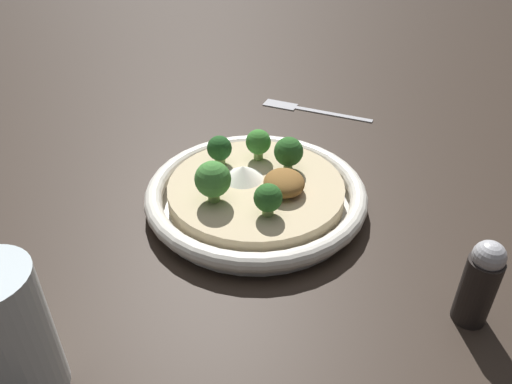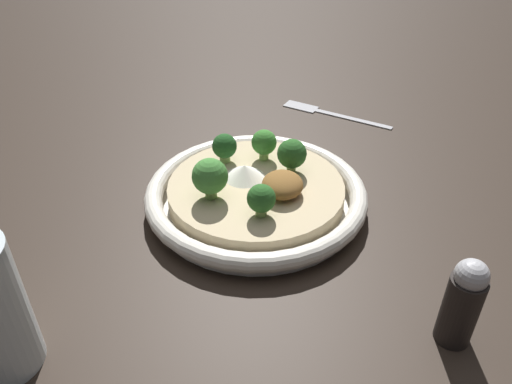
% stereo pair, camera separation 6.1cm
% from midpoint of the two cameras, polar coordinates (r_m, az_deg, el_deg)
% --- Properties ---
extents(ground_plane, '(6.00, 6.00, 0.00)m').
position_cam_midpoint_polar(ground_plane, '(0.63, -2.81, -1.67)').
color(ground_plane, '#2D231C').
extents(risotto_bowl, '(0.27, 0.27, 0.03)m').
position_cam_midpoint_polar(risotto_bowl, '(0.62, -2.85, -0.35)').
color(risotto_bowl, silver).
rests_on(risotto_bowl, ground_plane).
extents(cheese_sprinkle, '(0.05, 0.05, 0.02)m').
position_cam_midpoint_polar(cheese_sprinkle, '(0.61, -4.37, 2.19)').
color(cheese_sprinkle, white).
rests_on(cheese_sprinkle, risotto_bowl).
extents(crispy_onion_garnish, '(0.05, 0.05, 0.02)m').
position_cam_midpoint_polar(crispy_onion_garnish, '(0.59, 0.25, 0.97)').
color(crispy_onion_garnish, brown).
rests_on(crispy_onion_garnish, risotto_bowl).
extents(broccoli_back, '(0.04, 0.04, 0.04)m').
position_cam_midpoint_polar(broccoli_back, '(0.62, 0.93, 4.50)').
color(broccoli_back, '#84A856').
rests_on(broccoli_back, risotto_bowl).
extents(broccoli_back_right, '(0.03, 0.03, 0.04)m').
position_cam_midpoint_polar(broccoli_back_right, '(0.54, -1.83, -0.86)').
color(broccoli_back_right, '#84A856').
rests_on(broccoli_back_right, risotto_bowl).
extents(broccoli_front, '(0.04, 0.04, 0.05)m').
position_cam_midpoint_polar(broccoli_front, '(0.57, -8.05, 1.28)').
color(broccoli_front, '#759E4C').
rests_on(broccoli_front, risotto_bowl).
extents(broccoli_front_left, '(0.03, 0.03, 0.04)m').
position_cam_midpoint_polar(broccoli_front_left, '(0.64, -6.96, 4.82)').
color(broccoli_front_left, '#84A856').
rests_on(broccoli_front_left, risotto_bowl).
extents(broccoli_back_left, '(0.03, 0.03, 0.04)m').
position_cam_midpoint_polar(broccoli_back_left, '(0.64, -2.46, 5.57)').
color(broccoli_back_left, '#84A856').
rests_on(broccoli_back_left, risotto_bowl).
extents(drinking_glass, '(0.07, 0.07, 0.13)m').
position_cam_midpoint_polar(drinking_glass, '(0.45, -30.17, -14.27)').
color(drinking_glass, silver).
rests_on(drinking_glass, ground_plane).
extents(fork_utensil, '(0.10, 0.18, 0.00)m').
position_cam_midpoint_polar(fork_utensil, '(0.86, 3.57, 9.42)').
color(fork_utensil, '#B7B7BC').
rests_on(fork_utensil, ground_plane).
extents(pepper_shaker, '(0.03, 0.03, 0.09)m').
position_cam_midpoint_polar(pepper_shaker, '(0.49, 20.96, -9.80)').
color(pepper_shaker, black).
rests_on(pepper_shaker, ground_plane).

